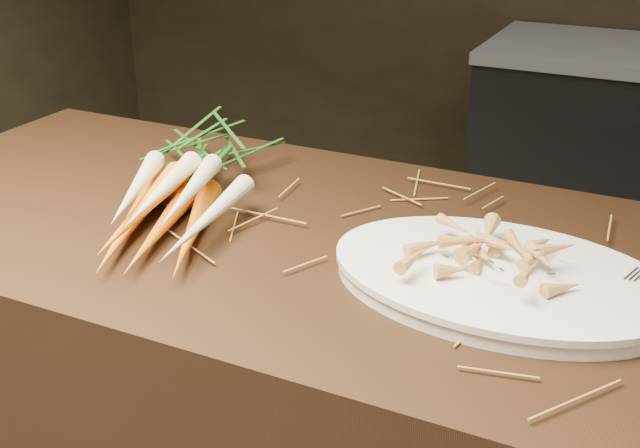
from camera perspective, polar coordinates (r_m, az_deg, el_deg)
The scene contains 5 objects.
straw_bedding at distance 1.12m, azimuth 18.31°, elevation -4.06°, with size 1.40×0.60×0.02m, color #A4722B, non-canonical shape.
root_veg_bunch at distance 1.34m, azimuth -9.16°, elevation 3.78°, with size 0.34×0.58×0.10m.
serving_platter at distance 1.09m, azimuth 12.61°, elevation -3.97°, with size 0.45×0.30×0.02m, color white, non-canonical shape.
roasted_veg_heap at distance 1.07m, azimuth 12.79°, elevation -2.23°, with size 0.22×0.16×0.05m, color #BA793A, non-canonical shape.
serving_fork at distance 1.04m, azimuth 20.87°, elevation -5.55°, with size 0.02×0.17×0.00m, color silver.
Camera 1 is at (0.09, -0.69, 1.42)m, focal length 45.00 mm.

